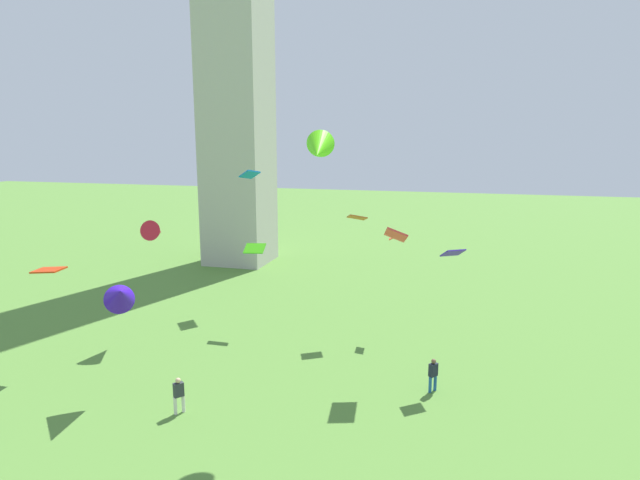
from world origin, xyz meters
The scene contains 12 objects.
person_0 centered at (7.17, 19.85, 0.98)m, with size 0.48×0.52×1.73m.
person_2 centered at (-3.97, 14.65, 0.98)m, with size 0.49×0.51×1.73m.
kite_flying_0 centered at (1.89, 17.62, 11.98)m, with size 1.64×2.29×1.73m.
kite_flying_1 centered at (-10.41, 23.62, 6.69)m, with size 1.60×2.20×1.63m.
kite_flying_2 centered at (-4.86, 26.34, 5.34)m, with size 1.40×0.88×0.60m.
kite_flying_3 centered at (-13.36, 17.74, 5.43)m, with size 1.64×1.19×0.24m.
kite_flying_4 centered at (-7.33, 31.72, 9.77)m, with size 1.85×1.69×0.82m.
kite_flying_5 centered at (4.01, 28.11, 6.21)m, with size 0.66×0.98×0.40m.
kite_flying_6 centered at (4.91, 21.68, 7.54)m, with size 1.45×1.62×1.08m.
kite_flying_7 centered at (7.82, 22.20, 6.65)m, with size 1.34×1.24×0.50m.
kite_flying_8 centered at (-7.38, 15.57, 5.11)m, with size 2.71×2.86×2.23m.
kite_flying_9 centered at (1.73, 27.49, 7.49)m, with size 1.41×1.20×0.54m.
Camera 1 is at (8.15, -5.34, 12.50)m, focal length 29.74 mm.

